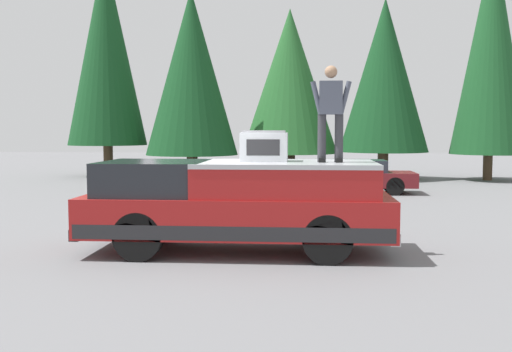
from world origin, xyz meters
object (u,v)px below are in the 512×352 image
Objects in this scene: pickup_truck at (238,204)px; person_on_truck_bed at (331,111)px; compressor_unit at (264,146)px; parked_car_maroon at (356,176)px.

person_on_truck_bed is (-0.08, -1.65, 1.68)m from pickup_truck.
parked_car_maroon is at bearing -14.28° from compressor_unit.
pickup_truck is 6.60× the size of compressor_unit.
person_on_truck_bed is 0.41× the size of parked_car_maroon.
compressor_unit is (0.15, -0.47, 1.05)m from pickup_truck.
parked_car_maroon is (10.23, -3.04, -0.29)m from pickup_truck.
pickup_truck is 1.35× the size of parked_car_maroon.
compressor_unit reaches higher than pickup_truck.
pickup_truck is 1.16m from compressor_unit.
person_on_truck_bed reaches higher than pickup_truck.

